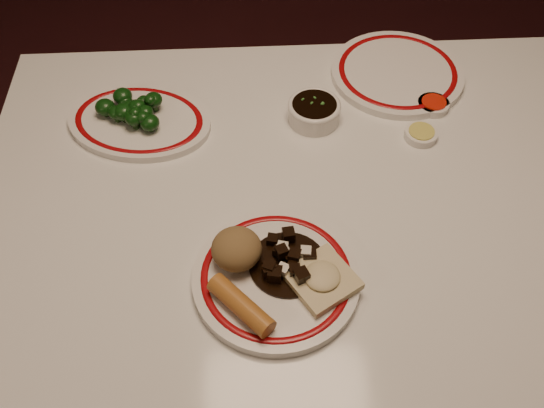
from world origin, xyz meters
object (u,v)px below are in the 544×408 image
at_px(fried_wonton, 322,279).
at_px(stirfry_heap, 287,261).
at_px(broccoli_pile, 133,109).
at_px(rice_mound, 237,249).
at_px(spring_roll, 241,305).
at_px(dining_table, 305,229).
at_px(broccoli_plate, 139,121).
at_px(soy_bowl, 314,112).
at_px(main_plate, 276,278).

distance_m(fried_wonton, stirfry_heap, 0.06).
bearing_deg(broccoli_pile, stirfry_heap, -52.70).
relative_size(rice_mound, spring_roll, 0.68).
height_order(dining_table, broccoli_plate, broccoli_plate).
distance_m(dining_table, soy_bowl, 0.23).
xyz_separation_m(main_plate, soy_bowl, (0.10, 0.37, 0.01)).
xyz_separation_m(broccoli_plate, broccoli_pile, (-0.01, 0.00, 0.03)).
xyz_separation_m(main_plate, fried_wonton, (0.07, -0.02, 0.02)).
bearing_deg(spring_roll, fried_wonton, -23.44).
height_order(rice_mound, broccoli_pile, rice_mound).
distance_m(rice_mound, broccoli_pile, 0.40).
height_order(main_plate, soy_bowl, soy_bowl).
bearing_deg(soy_bowl, stirfry_heap, -102.43).
distance_m(dining_table, rice_mound, 0.23).
bearing_deg(broccoli_pile, main_plate, -55.90).
xyz_separation_m(rice_mound, broccoli_pile, (-0.20, 0.35, -0.01)).
xyz_separation_m(dining_table, rice_mound, (-0.13, -0.14, 0.14)).
xyz_separation_m(main_plate, spring_roll, (-0.06, -0.06, 0.02)).
bearing_deg(main_plate, broccoli_plate, 123.42).
xyz_separation_m(dining_table, main_plate, (-0.07, -0.17, 0.10)).
relative_size(spring_roll, soy_bowl, 1.16).
bearing_deg(stirfry_heap, main_plate, -135.71).
distance_m(rice_mound, soy_bowl, 0.38).
bearing_deg(dining_table, fried_wonton, -88.36).
xyz_separation_m(main_plate, stirfry_heap, (0.02, 0.02, 0.02)).
relative_size(stirfry_heap, soy_bowl, 1.24).
bearing_deg(fried_wonton, broccoli_pile, 129.56).
height_order(main_plate, broccoli_pile, broccoli_pile).
height_order(dining_table, main_plate, main_plate).
relative_size(spring_roll, stirfry_heap, 0.94).
bearing_deg(spring_roll, broccoli_plate, 71.52).
bearing_deg(stirfry_heap, fried_wonton, -33.89).
relative_size(rice_mound, soy_bowl, 0.79).
bearing_deg(soy_bowl, rice_mound, -114.90).
relative_size(spring_roll, broccoli_pile, 0.90).
relative_size(fried_wonton, broccoli_pile, 0.99).
height_order(broccoli_plate, soy_bowl, soy_bowl).
xyz_separation_m(rice_mound, spring_roll, (0.00, -0.09, -0.01)).
distance_m(stirfry_heap, broccoli_plate, 0.45).
height_order(dining_table, stirfry_heap, stirfry_heap).
relative_size(dining_table, spring_roll, 10.08).
distance_m(dining_table, broccoli_pile, 0.41).
height_order(rice_mound, spring_roll, rice_mound).
bearing_deg(soy_bowl, spring_roll, -109.44).
bearing_deg(spring_roll, stirfry_heap, 4.12).
distance_m(rice_mound, stirfry_heap, 0.08).
bearing_deg(fried_wonton, rice_mound, 158.94).
height_order(dining_table, soy_bowl, soy_bowl).
height_order(spring_roll, broccoli_plate, spring_roll).
bearing_deg(spring_roll, broccoli_pile, 72.29).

